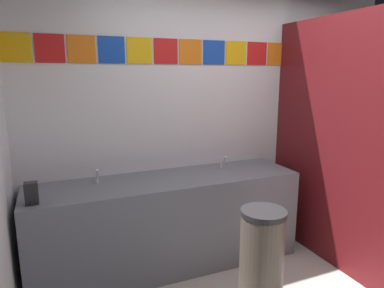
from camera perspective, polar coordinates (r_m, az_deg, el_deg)
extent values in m
cube|color=silver|center=(3.50, 5.05, 6.69)|extent=(3.89, 0.08, 2.85)
cube|color=yellow|center=(3.04, -27.36, 14.12)|extent=(0.23, 0.01, 0.23)
cube|color=red|center=(3.04, -22.65, 14.52)|extent=(0.23, 0.01, 0.23)
cube|color=orange|center=(3.05, -17.94, 14.83)|extent=(0.23, 0.01, 0.23)
cube|color=#1947B7|center=(3.09, -13.29, 15.04)|extent=(0.23, 0.01, 0.23)
cube|color=yellow|center=(3.14, -8.75, 15.15)|extent=(0.23, 0.01, 0.23)
cube|color=red|center=(3.21, -4.39, 15.17)|extent=(0.23, 0.01, 0.23)
cube|color=orange|center=(3.29, -0.23, 15.12)|extent=(0.23, 0.01, 0.23)
cube|color=#1947B7|center=(3.39, 3.70, 15.00)|extent=(0.23, 0.01, 0.23)
cube|color=yellow|center=(3.51, 7.38, 14.82)|extent=(0.23, 0.01, 0.23)
cube|color=red|center=(3.64, 10.81, 14.60)|extent=(0.23, 0.01, 0.23)
cube|color=orange|center=(3.77, 13.98, 14.36)|extent=(0.23, 0.01, 0.23)
cube|color=#1947B7|center=(3.92, 16.92, 14.09)|extent=(0.23, 0.01, 0.23)
cube|color=yellow|center=(4.08, 19.63, 13.81)|extent=(0.23, 0.01, 0.23)
cube|color=red|center=(4.25, 22.13, 13.53)|extent=(0.23, 0.01, 0.23)
cube|color=orange|center=(4.42, 24.43, 13.25)|extent=(0.23, 0.01, 0.23)
cube|color=#1947B7|center=(4.60, 26.55, 12.97)|extent=(0.23, 0.01, 0.23)
cube|color=slate|center=(3.17, -3.94, -12.89)|extent=(2.37, 0.62, 0.82)
cube|color=slate|center=(3.30, -5.70, -5.02)|extent=(2.37, 0.03, 0.08)
cylinder|color=white|center=(2.89, -15.16, -8.20)|extent=(0.34, 0.34, 0.10)
cylinder|color=white|center=(3.24, 6.15, -5.62)|extent=(0.34, 0.34, 0.10)
cylinder|color=silver|center=(2.99, -15.62, -5.89)|extent=(0.04, 0.04, 0.05)
cylinder|color=silver|center=(2.93, -15.56, -4.86)|extent=(0.02, 0.06, 0.09)
cylinder|color=silver|center=(3.34, 5.02, -3.65)|extent=(0.04, 0.04, 0.05)
cylinder|color=silver|center=(3.28, 5.45, -2.69)|extent=(0.02, 0.06, 0.09)
cube|color=black|center=(2.68, -25.24, -7.46)|extent=(0.09, 0.07, 0.16)
cylinder|color=black|center=(2.66, -25.15, -8.99)|extent=(0.02, 0.02, 0.03)
cube|color=maroon|center=(3.30, 22.24, 0.04)|extent=(0.04, 1.54, 2.22)
cylinder|color=white|center=(4.17, 23.93, -10.87)|extent=(0.38, 0.38, 0.40)
torus|color=white|center=(4.09, 24.18, -8.09)|extent=(0.39, 0.39, 0.05)
cube|color=white|center=(4.18, 22.27, -5.27)|extent=(0.34, 0.17, 0.34)
cylinder|color=brown|center=(2.67, 11.51, -19.03)|extent=(0.32, 0.32, 0.75)
cylinder|color=#262628|center=(2.50, 11.88, -11.20)|extent=(0.33, 0.33, 0.04)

